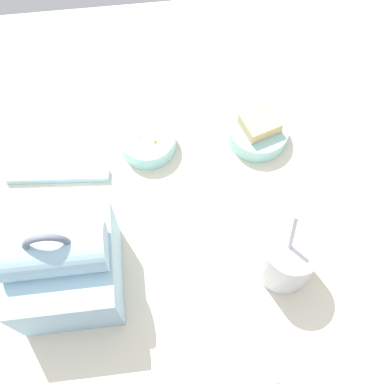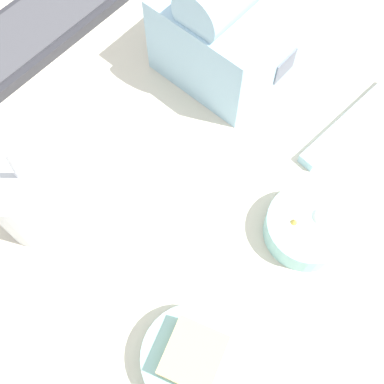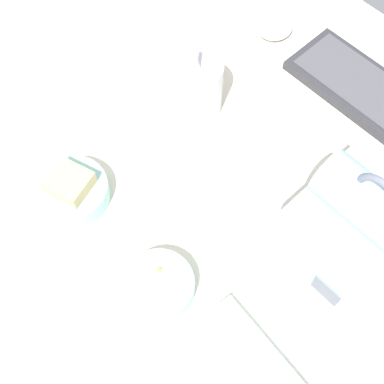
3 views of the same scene
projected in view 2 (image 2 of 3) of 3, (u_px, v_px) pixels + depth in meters
desk_surface at (170, 204)px, 65.64cm from camera, size 140.00×110.00×2.00cm
keyboard at (37, 26)px, 76.20cm from camera, size 32.99×12.58×2.10cm
lunch_bag at (229, 25)px, 67.02cm from camera, size 16.30×17.22×21.49cm
soup_cup at (29, 198)px, 58.53cm from camera, size 9.06×9.06×18.74cm
bento_bowl_sandwich at (193, 358)px, 54.14cm from camera, size 11.82×11.82×6.37cm
bento_bowl_snacks at (306, 227)px, 61.05cm from camera, size 10.67×10.67×4.73cm
chopstick_case at (349, 123)px, 68.97cm from camera, size 19.47×4.08×1.60cm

